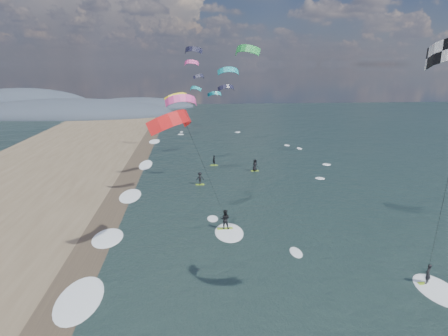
{
  "coord_description": "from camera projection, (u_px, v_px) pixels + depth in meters",
  "views": [
    {
      "loc": [
        -3.54,
        -15.96,
        14.79
      ],
      "look_at": [
        -1.0,
        12.0,
        7.0
      ],
      "focal_mm": 30.0,
      "sensor_mm": 36.0,
      "label": 1
    }
  ],
  "objects": [
    {
      "name": "far_kitesurfers",
      "position": [
        223.0,
        170.0,
        51.05
      ],
      "size": [
        9.15,
        10.05,
        1.73
      ],
      "color": "#90C623",
      "rests_on": "ground"
    },
    {
      "name": "kitesurfer_near_b",
      "position": [
        199.0,
        156.0,
        28.29
      ],
      "size": [
        6.94,
        9.49,
        12.49
      ],
      "color": "#90C623",
      "rests_on": "ground"
    },
    {
      "name": "shoreline_surf",
      "position": [
        110.0,
        239.0,
        32.79
      ],
      "size": [
        2.4,
        79.4,
        0.11
      ],
      "color": "white",
      "rests_on": "ground"
    },
    {
      "name": "bg_kite_field",
      "position": [
        206.0,
        78.0,
        69.05
      ],
      "size": [
        12.46,
        69.33,
        10.23
      ],
      "color": "black",
      "rests_on": "ground"
    },
    {
      "name": "coastal_hills",
      "position": [
        60.0,
        112.0,
        119.17
      ],
      "size": [
        80.0,
        41.0,
        15.0
      ],
      "color": "#3D4756",
      "rests_on": "ground"
    },
    {
      "name": "wet_sand_strip",
      "position": [
        81.0,
        268.0,
        28.12
      ],
      "size": [
        3.0,
        240.0,
        0.0
      ],
      "primitive_type": "cube",
      "color": "#382D23",
      "rests_on": "ground"
    }
  ]
}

